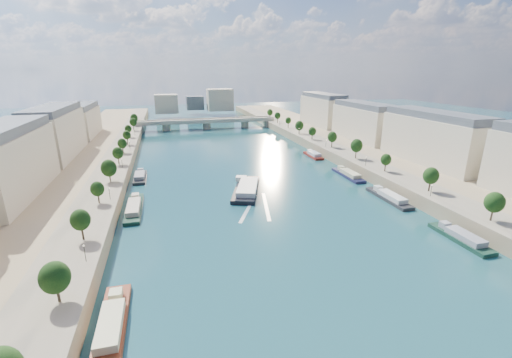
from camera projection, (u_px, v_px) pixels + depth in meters
ground at (244, 176)px, 155.68m from camera, size 700.00×700.00×0.00m
quay_left at (69, 184)px, 137.26m from camera, size 44.00×520.00×5.00m
quay_right at (383, 160)px, 172.57m from camera, size 44.00×520.00×5.00m
pave_left at (108, 175)px, 140.16m from camera, size 14.00×520.00×0.10m
pave_right at (357, 157)px, 168.11m from camera, size 14.00×520.00×0.10m
trees_left at (113, 161)px, 140.83m from camera, size 4.80×268.80×8.26m
trees_right at (344, 143)px, 175.16m from camera, size 4.80×268.80×8.26m
lamps_left at (116, 175)px, 131.22m from camera, size 0.36×200.36×4.28m
lamps_right at (344, 150)px, 170.77m from camera, size 0.36×200.36×4.28m
buildings_left at (36, 145)px, 140.85m from camera, size 16.00×226.00×23.20m
buildings_right at (394, 128)px, 182.53m from camera, size 16.00×226.00×23.20m
skyline at (199, 102)px, 353.96m from camera, size 79.00×42.00×22.00m
bridge at (207, 123)px, 278.42m from camera, size 112.00×12.00×8.15m
tour_barge at (247, 189)px, 135.70m from camera, size 17.95×31.52×4.12m
wake at (257, 207)px, 120.85m from camera, size 15.81×25.70×0.04m
moored_barges_left at (126, 249)px, 90.83m from camera, size 5.00×150.66×3.60m
moored_barges_right at (398, 203)px, 122.40m from camera, size 5.00×161.90×3.60m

